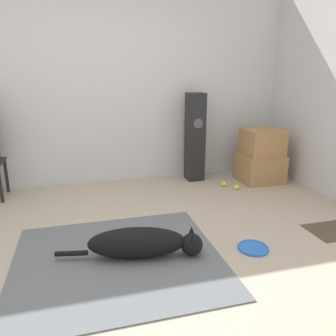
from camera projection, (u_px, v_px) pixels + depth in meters
ground_plane at (111, 267)px, 2.44m from camera, size 12.00×12.00×0.00m
wall_back at (89, 83)px, 4.03m from camera, size 8.00×0.06×2.55m
area_rug at (118, 259)px, 2.53m from camera, size 1.58×1.43×0.01m
dog at (143, 243)px, 2.52m from camera, size 1.12×0.35×0.25m
frisbee at (253, 248)px, 2.69m from camera, size 0.25×0.25×0.03m
cardboard_box_lower at (260, 168)px, 4.35m from camera, size 0.53×0.49×0.37m
cardboard_box_upper at (262, 142)px, 4.24m from camera, size 0.47×0.43×0.33m
floor_speaker at (195, 137)px, 4.31m from camera, size 0.22×0.23×1.15m
tennis_ball_by_boxes at (224, 184)px, 4.16m from camera, size 0.07×0.07×0.07m
tennis_ball_near_speaker at (237, 187)px, 4.06m from camera, size 0.07×0.07×0.07m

